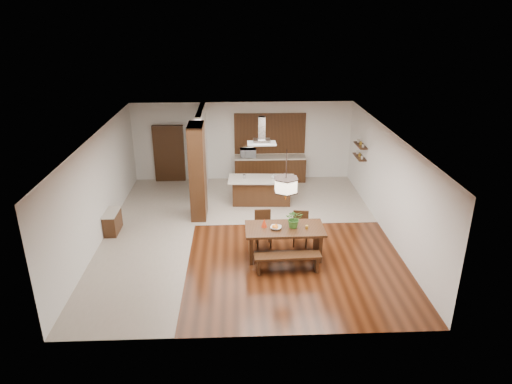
{
  "coord_description": "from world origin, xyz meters",
  "views": [
    {
      "loc": [
        -0.21,
        -11.75,
        6.0
      ],
      "look_at": [
        0.3,
        0.0,
        1.25
      ],
      "focal_mm": 32.0,
      "sensor_mm": 36.0,
      "label": 1
    }
  ],
  "objects_px": {
    "dining_chair_right": "(300,229)",
    "dining_table": "(285,235)",
    "dining_bench": "(287,263)",
    "range_hood": "(262,130)",
    "microwave": "(248,153)",
    "dining_chair_left": "(263,229)",
    "foliage_plant": "(294,219)",
    "hallway_console": "(113,222)",
    "fruit_bowl": "(276,228)",
    "pendant_lantern": "(286,175)",
    "kitchen_island": "(261,190)",
    "island_cup": "(273,177)"
  },
  "relations": [
    {
      "from": "hallway_console",
      "to": "foliage_plant",
      "type": "bearing_deg",
      "value": -17.68
    },
    {
      "from": "dining_bench",
      "to": "microwave",
      "type": "relative_size",
      "value": 2.88
    },
    {
      "from": "hallway_console",
      "to": "dining_chair_right",
      "type": "distance_m",
      "value": 5.37
    },
    {
      "from": "pendant_lantern",
      "to": "range_hood",
      "type": "bearing_deg",
      "value": 96.47
    },
    {
      "from": "dining_chair_right",
      "to": "island_cup",
      "type": "xyz_separation_m",
      "value": [
        -0.52,
        2.84,
        0.46
      ]
    },
    {
      "from": "dining_table",
      "to": "dining_chair_left",
      "type": "xyz_separation_m",
      "value": [
        -0.51,
        0.61,
        -0.12
      ]
    },
    {
      "from": "dining_bench",
      "to": "microwave",
      "type": "height_order",
      "value": "microwave"
    },
    {
      "from": "dining_table",
      "to": "microwave",
      "type": "relative_size",
      "value": 3.55
    },
    {
      "from": "fruit_bowl",
      "to": "range_hood",
      "type": "distance_m",
      "value": 3.93
    },
    {
      "from": "dining_bench",
      "to": "range_hood",
      "type": "xyz_separation_m",
      "value": [
        -0.41,
        4.25,
        2.24
      ]
    },
    {
      "from": "dining_chair_left",
      "to": "dining_bench",
      "type": "bearing_deg",
      "value": -72.78
    },
    {
      "from": "hallway_console",
      "to": "range_hood",
      "type": "distance_m",
      "value": 5.24
    },
    {
      "from": "foliage_plant",
      "to": "dining_chair_right",
      "type": "bearing_deg",
      "value": 66.3
    },
    {
      "from": "dining_bench",
      "to": "microwave",
      "type": "bearing_deg",
      "value": 97.08
    },
    {
      "from": "dining_bench",
      "to": "range_hood",
      "type": "bearing_deg",
      "value": 95.46
    },
    {
      "from": "microwave",
      "to": "pendant_lantern",
      "type": "bearing_deg",
      "value": -85.24
    },
    {
      "from": "dining_chair_right",
      "to": "range_hood",
      "type": "distance_m",
      "value": 3.64
    },
    {
      "from": "fruit_bowl",
      "to": "kitchen_island",
      "type": "xyz_separation_m",
      "value": [
        -0.17,
        3.59,
        -0.41
      ]
    },
    {
      "from": "kitchen_island",
      "to": "dining_table",
      "type": "bearing_deg",
      "value": -80.69
    },
    {
      "from": "fruit_bowl",
      "to": "microwave",
      "type": "distance_m",
      "value": 5.69
    },
    {
      "from": "foliage_plant",
      "to": "kitchen_island",
      "type": "bearing_deg",
      "value": 100.24
    },
    {
      "from": "foliage_plant",
      "to": "kitchen_island",
      "type": "xyz_separation_m",
      "value": [
        -0.63,
        3.5,
        -0.62
      ]
    },
    {
      "from": "range_hood",
      "to": "microwave",
      "type": "distance_m",
      "value": 2.51
    },
    {
      "from": "range_hood",
      "to": "island_cup",
      "type": "relative_size",
      "value": 7.47
    },
    {
      "from": "dining_chair_left",
      "to": "microwave",
      "type": "distance_m",
      "value": 5.04
    },
    {
      "from": "dining_bench",
      "to": "foliage_plant",
      "type": "bearing_deg",
      "value": 72.95
    },
    {
      "from": "hallway_console",
      "to": "dining_chair_left",
      "type": "height_order",
      "value": "dining_chair_left"
    },
    {
      "from": "dining_table",
      "to": "island_cup",
      "type": "height_order",
      "value": "island_cup"
    },
    {
      "from": "dining_bench",
      "to": "dining_chair_left",
      "type": "relative_size",
      "value": 1.64
    },
    {
      "from": "hallway_console",
      "to": "microwave",
      "type": "bearing_deg",
      "value": 44.86
    },
    {
      "from": "dining_chair_left",
      "to": "range_hood",
      "type": "bearing_deg",
      "value": 84.14
    },
    {
      "from": "hallway_console",
      "to": "pendant_lantern",
      "type": "distance_m",
      "value": 5.4
    },
    {
      "from": "hallway_console",
      "to": "microwave",
      "type": "relative_size",
      "value": 1.56
    },
    {
      "from": "pendant_lantern",
      "to": "island_cup",
      "type": "bearing_deg",
      "value": 90.37
    },
    {
      "from": "range_hood",
      "to": "foliage_plant",
      "type": "bearing_deg",
      "value": -79.77
    },
    {
      "from": "foliage_plant",
      "to": "kitchen_island",
      "type": "distance_m",
      "value": 3.61
    },
    {
      "from": "range_hood",
      "to": "microwave",
      "type": "xyz_separation_m",
      "value": [
        -0.38,
        2.07,
        -1.36
      ]
    },
    {
      "from": "hallway_console",
      "to": "dining_chair_right",
      "type": "relative_size",
      "value": 0.94
    },
    {
      "from": "foliage_plant",
      "to": "range_hood",
      "type": "relative_size",
      "value": 0.53
    },
    {
      "from": "dining_chair_right",
      "to": "dining_table",
      "type": "bearing_deg",
      "value": -120.27
    },
    {
      "from": "fruit_bowl",
      "to": "island_cup",
      "type": "relative_size",
      "value": 2.31
    },
    {
      "from": "dining_table",
      "to": "dining_bench",
      "type": "distance_m",
      "value": 0.82
    },
    {
      "from": "dining_chair_left",
      "to": "dining_chair_right",
      "type": "xyz_separation_m",
      "value": [
        1.0,
        0.01,
        -0.03
      ]
    },
    {
      "from": "kitchen_island",
      "to": "island_cup",
      "type": "height_order",
      "value": "island_cup"
    },
    {
      "from": "dining_table",
      "to": "foliage_plant",
      "type": "bearing_deg",
      "value": 4.64
    },
    {
      "from": "dining_chair_right",
      "to": "microwave",
      "type": "height_order",
      "value": "microwave"
    },
    {
      "from": "pendant_lantern",
      "to": "dining_table",
      "type": "bearing_deg",
      "value": 180.0
    },
    {
      "from": "foliage_plant",
      "to": "island_cup",
      "type": "xyz_separation_m",
      "value": [
        -0.26,
        3.44,
        -0.14
      ]
    },
    {
      "from": "kitchen_island",
      "to": "microwave",
      "type": "relative_size",
      "value": 3.87
    },
    {
      "from": "range_hood",
      "to": "dining_chair_right",
      "type": "bearing_deg",
      "value": -72.91
    }
  ]
}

